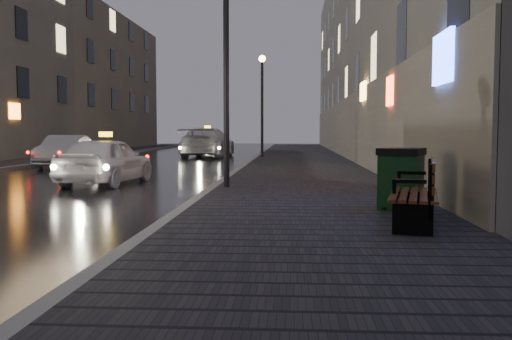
{
  "coord_description": "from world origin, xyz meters",
  "views": [
    {
      "loc": [
        3.47,
        -7.82,
        1.52
      ],
      "look_at": [
        2.84,
        1.9,
        0.85
      ],
      "focal_mm": 40.0,
      "sensor_mm": 36.0,
      "label": 1
    }
  ],
  "objects_px": {
    "car_left_mid": "(65,151)",
    "trash_bin": "(401,179)",
    "lamp_far": "(262,93)",
    "car_far": "(210,141)",
    "taxi_near": "(106,161)",
    "lamp_near": "(226,49)",
    "taxi_mid": "(208,143)",
    "bench": "(419,193)"
  },
  "relations": [
    {
      "from": "taxi_near",
      "to": "taxi_mid",
      "type": "relative_size",
      "value": 0.69
    },
    {
      "from": "lamp_far",
      "to": "taxi_mid",
      "type": "distance_m",
      "value": 4.99
    },
    {
      "from": "lamp_near",
      "to": "trash_bin",
      "type": "bearing_deg",
      "value": -47.94
    },
    {
      "from": "car_left_mid",
      "to": "taxi_mid",
      "type": "height_order",
      "value": "taxi_mid"
    },
    {
      "from": "car_left_mid",
      "to": "trash_bin",
      "type": "bearing_deg",
      "value": -54.13
    },
    {
      "from": "trash_bin",
      "to": "car_left_mid",
      "type": "relative_size",
      "value": 0.26
    },
    {
      "from": "taxi_mid",
      "to": "trash_bin",
      "type": "bearing_deg",
      "value": 110.41
    },
    {
      "from": "trash_bin",
      "to": "taxi_mid",
      "type": "relative_size",
      "value": 0.19
    },
    {
      "from": "bench",
      "to": "car_left_mid",
      "type": "bearing_deg",
      "value": 139.88
    },
    {
      "from": "car_left_mid",
      "to": "car_far",
      "type": "relative_size",
      "value": 0.93
    },
    {
      "from": "car_left_mid",
      "to": "taxi_mid",
      "type": "xyz_separation_m",
      "value": [
        4.55,
        9.4,
        0.17
      ]
    },
    {
      "from": "taxi_near",
      "to": "car_left_mid",
      "type": "distance_m",
      "value": 8.41
    },
    {
      "from": "trash_bin",
      "to": "car_far",
      "type": "height_order",
      "value": "car_far"
    },
    {
      "from": "lamp_near",
      "to": "car_left_mid",
      "type": "bearing_deg",
      "value": 130.17
    },
    {
      "from": "lamp_far",
      "to": "car_left_mid",
      "type": "xyz_separation_m",
      "value": [
        -7.83,
        -6.73,
        -2.82
      ]
    },
    {
      "from": "bench",
      "to": "taxi_near",
      "type": "relative_size",
      "value": 0.5
    },
    {
      "from": "bench",
      "to": "taxi_mid",
      "type": "distance_m",
      "value": 25.12
    },
    {
      "from": "bench",
      "to": "trash_bin",
      "type": "xyz_separation_m",
      "value": [
        0.05,
        1.67,
        0.07
      ]
    },
    {
      "from": "car_far",
      "to": "taxi_mid",
      "type": "bearing_deg",
      "value": 98.33
    },
    {
      "from": "taxi_near",
      "to": "lamp_near",
      "type": "bearing_deg",
      "value": 157.3
    },
    {
      "from": "lamp_far",
      "to": "taxi_near",
      "type": "xyz_separation_m",
      "value": [
        -3.66,
        -14.03,
        -2.81
      ]
    },
    {
      "from": "trash_bin",
      "to": "taxi_mid",
      "type": "xyz_separation_m",
      "value": [
        -6.77,
        22.54,
        0.14
      ]
    },
    {
      "from": "lamp_near",
      "to": "trash_bin",
      "type": "xyz_separation_m",
      "value": [
        3.49,
        -3.87,
        -2.79
      ]
    },
    {
      "from": "taxi_mid",
      "to": "taxi_near",
      "type": "bearing_deg",
      "value": 92.39
    },
    {
      "from": "lamp_far",
      "to": "car_far",
      "type": "xyz_separation_m",
      "value": [
        -4.93,
        14.88,
        -2.74
      ]
    },
    {
      "from": "lamp_far",
      "to": "bench",
      "type": "height_order",
      "value": "lamp_far"
    },
    {
      "from": "bench",
      "to": "car_left_mid",
      "type": "relative_size",
      "value": 0.49
    },
    {
      "from": "lamp_far",
      "to": "car_left_mid",
      "type": "relative_size",
      "value": 1.3
    },
    {
      "from": "car_left_mid",
      "to": "lamp_near",
      "type": "bearing_deg",
      "value": -54.69
    },
    {
      "from": "trash_bin",
      "to": "taxi_near",
      "type": "relative_size",
      "value": 0.27
    },
    {
      "from": "lamp_far",
      "to": "taxi_near",
      "type": "distance_m",
      "value": 14.77
    },
    {
      "from": "lamp_near",
      "to": "lamp_far",
      "type": "bearing_deg",
      "value": 90.0
    },
    {
      "from": "lamp_near",
      "to": "taxi_mid",
      "type": "relative_size",
      "value": 0.92
    },
    {
      "from": "trash_bin",
      "to": "taxi_near",
      "type": "xyz_separation_m",
      "value": [
        -7.15,
        5.84,
        -0.02
      ]
    },
    {
      "from": "lamp_far",
      "to": "car_far",
      "type": "height_order",
      "value": "lamp_far"
    },
    {
      "from": "taxi_near",
      "to": "car_left_mid",
      "type": "relative_size",
      "value": 0.97
    },
    {
      "from": "trash_bin",
      "to": "taxi_near",
      "type": "bearing_deg",
      "value": 165.29
    },
    {
      "from": "bench",
      "to": "car_left_mid",
      "type": "height_order",
      "value": "car_left_mid"
    },
    {
      "from": "bench",
      "to": "trash_bin",
      "type": "height_order",
      "value": "trash_bin"
    },
    {
      "from": "lamp_far",
      "to": "taxi_near",
      "type": "bearing_deg",
      "value": -104.63
    },
    {
      "from": "lamp_far",
      "to": "taxi_mid",
      "type": "height_order",
      "value": "lamp_far"
    },
    {
      "from": "car_far",
      "to": "lamp_far",
      "type": "bearing_deg",
      "value": 108.97
    }
  ]
}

